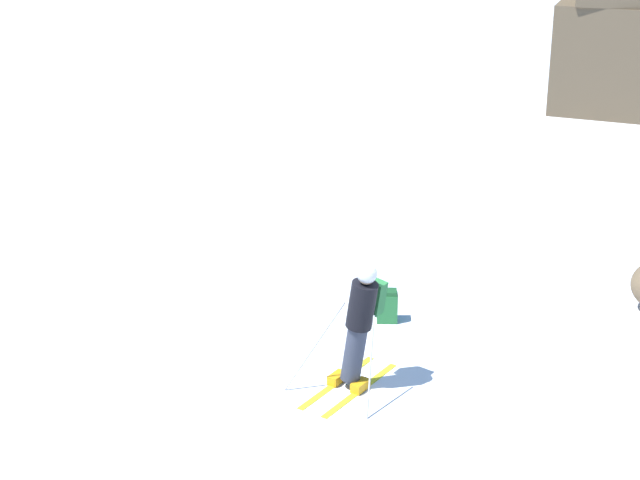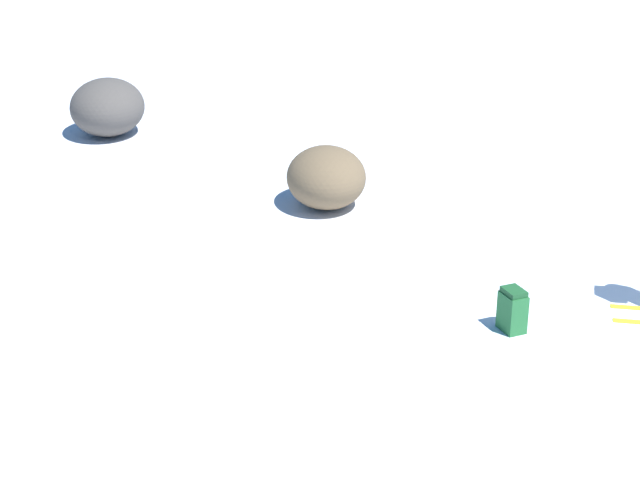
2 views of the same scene
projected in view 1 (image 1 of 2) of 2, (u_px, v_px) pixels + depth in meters
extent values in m
plane|color=white|center=(363.00, 389.00, 13.88)|extent=(300.00, 300.00, 0.00)
cube|color=yellow|center=(337.00, 382.00, 14.03)|extent=(0.47, 1.66, 0.01)
cube|color=yellow|center=(360.00, 390.00, 13.84)|extent=(0.47, 1.66, 0.01)
cube|color=orange|center=(337.00, 378.00, 14.01)|extent=(0.20, 0.30, 0.12)
cube|color=orange|center=(360.00, 386.00, 13.82)|extent=(0.20, 0.30, 0.12)
cylinder|color=#2D3342|center=(354.00, 352.00, 13.71)|extent=(0.43, 0.34, 0.82)
cylinder|color=black|center=(362.00, 305.00, 13.40)|extent=(0.50, 0.43, 0.66)
sphere|color=tan|center=(367.00, 276.00, 13.21)|extent=(0.30, 0.28, 0.25)
sphere|color=silver|center=(367.00, 274.00, 13.20)|extent=(0.34, 0.32, 0.29)
cube|color=#236633|center=(373.00, 296.00, 13.59)|extent=(0.37, 0.25, 0.48)
cylinder|color=#B7B7BC|center=(314.00, 347.00, 13.66)|extent=(0.72, 0.38, 1.23)
cylinder|color=#B7B7BC|center=(371.00, 367.00, 13.23)|extent=(0.14, 0.57, 1.17)
cube|color=brown|center=(619.00, 57.00, 26.90)|extent=(3.01, 2.56, 2.75)
cube|color=#236633|center=(387.00, 308.00, 15.69)|extent=(0.36, 0.31, 0.44)
cube|color=#1A4C26|center=(388.00, 292.00, 15.60)|extent=(0.32, 0.28, 0.06)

